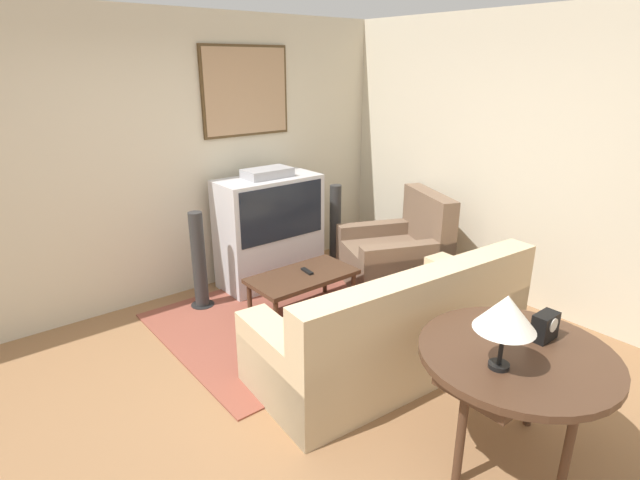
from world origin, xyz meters
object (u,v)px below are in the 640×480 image
object	(u,v)px
console_table	(517,362)
speaker_tower_right	(335,228)
mantel_clock	(545,327)
armchair	(397,257)
table_lamp	(506,314)
tv	(270,230)
speaker_tower_left	(199,263)
coffee_table	(302,279)
couch	(395,332)

from	to	relation	value
console_table	speaker_tower_right	size ratio (longest dim) A/B	1.14
console_table	mantel_clock	world-z (taller)	mantel_clock
armchair	table_lamp	bearing A→B (deg)	-13.03
armchair	console_table	xyz separation A→B (m)	(-1.35, -2.13, 0.36)
armchair	console_table	size ratio (longest dim) A/B	1.13
tv	speaker_tower_left	world-z (taller)	tv
speaker_tower_right	console_table	bearing A→B (deg)	-111.98
console_table	speaker_tower_right	world-z (taller)	speaker_tower_right
coffee_table	table_lamp	world-z (taller)	table_lamp
armchair	speaker_tower_right	world-z (taller)	armchair
armchair	mantel_clock	xyz separation A→B (m)	(-1.11, -2.14, 0.50)
console_table	table_lamp	size ratio (longest dim) A/B	2.60
speaker_tower_right	coffee_table	bearing A→B (deg)	-144.38
speaker_tower_left	speaker_tower_right	world-z (taller)	same
console_table	coffee_table	bearing A→B (deg)	85.88
coffee_table	mantel_clock	world-z (taller)	mantel_clock
table_lamp	coffee_table	bearing A→B (deg)	80.33
armchair	console_table	world-z (taller)	armchair
armchair	mantel_clock	world-z (taller)	armchair
tv	table_lamp	bearing A→B (deg)	-100.47
coffee_table	speaker_tower_left	bearing A→B (deg)	132.10
tv	couch	world-z (taller)	tv
couch	tv	bearing A→B (deg)	-90.17
armchair	speaker_tower_right	distance (m)	0.84
tv	table_lamp	size ratio (longest dim) A/B	2.96
mantel_clock	speaker_tower_left	world-z (taller)	speaker_tower_left
couch	speaker_tower_left	xyz separation A→B (m)	(-0.68, 1.87, 0.14)
couch	coffee_table	world-z (taller)	couch
tv	coffee_table	distance (m)	0.86
couch	speaker_tower_left	size ratio (longest dim) A/B	2.31
armchair	coffee_table	bearing A→B (deg)	-70.30
couch	armchair	size ratio (longest dim) A/B	1.78
table_lamp	mantel_clock	bearing A→B (deg)	-0.10
couch	mantel_clock	distance (m)	1.19
couch	speaker_tower_right	xyz separation A→B (m)	(1.01, 1.87, 0.14)
tv	armchair	world-z (taller)	tv
tv	coffee_table	xyz separation A→B (m)	(-0.18, -0.81, -0.23)
table_lamp	mantel_clock	world-z (taller)	table_lamp
tv	mantel_clock	bearing A→B (deg)	-91.97
table_lamp	speaker_tower_right	bearing A→B (deg)	64.55
mantel_clock	tv	bearing A→B (deg)	88.03
tv	speaker_tower_right	size ratio (longest dim) A/B	1.30
console_table	speaker_tower_left	bearing A→B (deg)	99.78
tv	table_lamp	xyz separation A→B (m)	(-0.56, -3.02, 0.46)
coffee_table	mantel_clock	xyz separation A→B (m)	(0.08, -2.21, 0.45)
console_table	armchair	bearing A→B (deg)	57.61
table_lamp	tv	bearing A→B (deg)	79.53
tv	speaker_tower_left	xyz separation A→B (m)	(-0.84, -0.07, -0.14)
console_table	speaker_tower_right	xyz separation A→B (m)	(1.18, 2.93, -0.21)
table_lamp	speaker_tower_right	distance (m)	3.32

